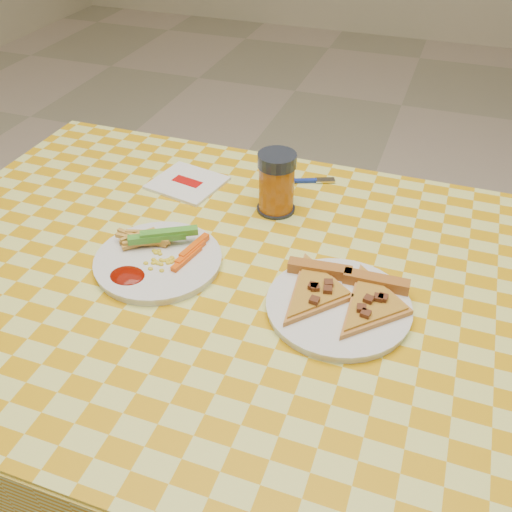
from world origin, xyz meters
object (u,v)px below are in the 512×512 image
Objects in this scene: drink_glass at (277,183)px; plate_right at (338,307)px; plate_left at (158,262)px; table at (244,308)px.

plate_right is at bearing -53.03° from drink_glass.
plate_right is 0.31m from drink_glass.
plate_left is at bearing -120.64° from drink_glass.
plate_left is 0.97× the size of plate_right.
plate_left and plate_right have the same top height.
drink_glass is at bearing 126.97° from plate_right.
table is 5.85× the size of plate_left.
drink_glass reaches higher than table.
plate_left is 1.77× the size of drink_glass.
table is at bearing 171.14° from plate_right.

